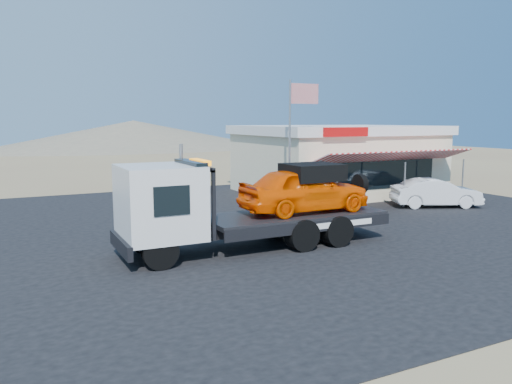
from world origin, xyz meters
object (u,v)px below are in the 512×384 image
white_sedan (436,193)px  jerky_store (336,159)px  flagpole (294,131)px  tow_truck (250,200)px

white_sedan → jerky_store: jerky_store is taller
flagpole → jerky_store: bearing=38.8°
flagpole → tow_truck: bearing=-133.1°
tow_truck → flagpole: flagpole is taller
white_sedan → jerky_store: 6.62m
white_sedan → tow_truck: bearing=129.3°
jerky_store → flagpole: 7.36m
tow_truck → flagpole: size_ratio=1.50×
white_sedan → flagpole: (-7.01, 1.86, 3.05)m
tow_truck → jerky_store: jerky_store is taller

